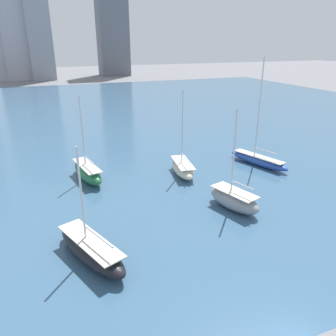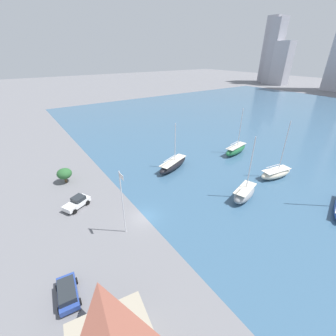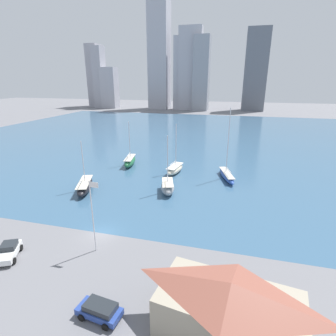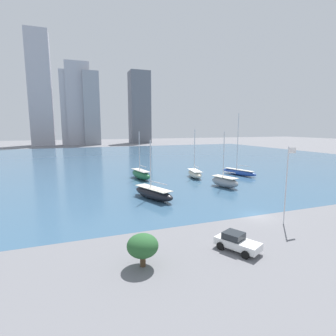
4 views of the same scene
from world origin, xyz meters
name	(u,v)px [view 1 (image 1 of 4)]	position (x,y,z in m)	size (l,w,h in m)	color
harbor_water	(98,117)	(0.00, 70.00, 0.00)	(180.00, 140.00, 0.00)	#385B7A
sailboat_black	(91,249)	(-10.76, 13.25, 1.02)	(5.84, 9.87, 10.04)	black
sailboat_blue	(258,160)	(16.54, 27.30, 0.88)	(4.80, 10.36, 15.70)	#284CA8
sailboat_green	(88,172)	(-8.37, 31.00, 1.13)	(3.85, 8.82, 11.22)	#236B3D
sailboat_gray	(234,199)	(5.56, 16.67, 1.16)	(4.37, 7.14, 11.30)	gray
sailboat_cream	(183,168)	(4.37, 28.08, 1.00)	(3.71, 7.88, 11.69)	beige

